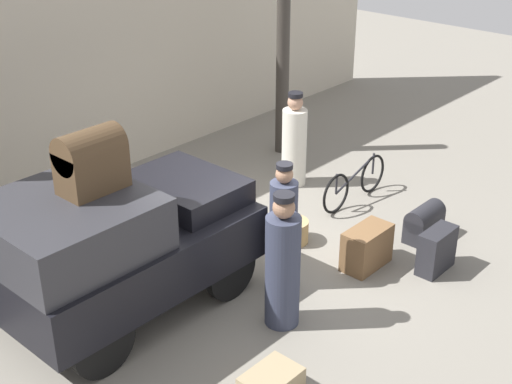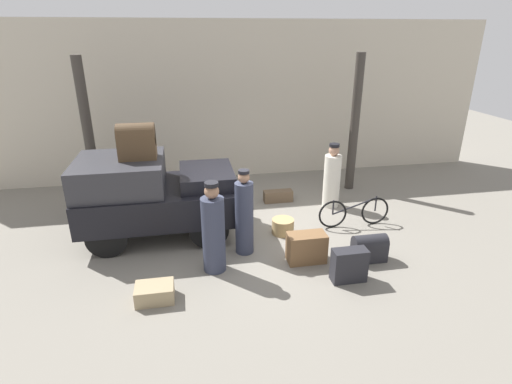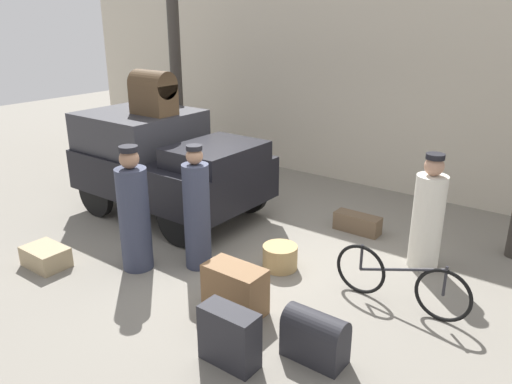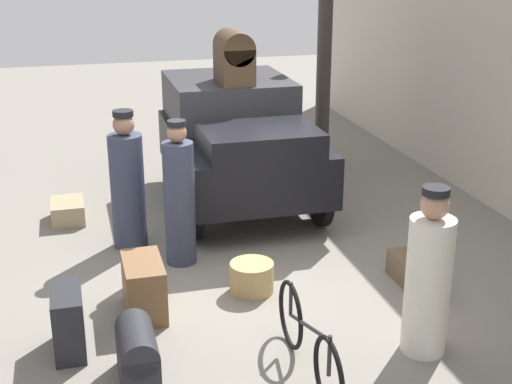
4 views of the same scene
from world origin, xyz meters
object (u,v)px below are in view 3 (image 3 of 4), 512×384
object	(u,v)px
trunk_on_truck_roof	(153,92)
porter_lifting_near_truck	(197,213)
truck	(165,160)
wicker_basket	(280,257)
porter_standing_middle	(134,215)
suitcase_small_leather	(235,289)
trunk_umber_medium	(357,223)
conductor_in_dark_uniform	(428,217)
trunk_wicker_pale	(46,257)
trunk_large_brown	(229,337)
bicycle	(400,281)
trunk_barrel_dark	(315,336)

from	to	relation	value
trunk_on_truck_roof	porter_lifting_near_truck	bearing A→B (deg)	-29.72
truck	wicker_basket	xyz separation A→B (m)	(2.77, -0.53, -0.80)
porter_standing_middle	suitcase_small_leather	world-z (taller)	porter_standing_middle
wicker_basket	porter_lifting_near_truck	distance (m)	1.30
porter_standing_middle	trunk_umber_medium	bearing A→B (deg)	56.83
conductor_in_dark_uniform	truck	bearing A→B (deg)	-170.31
wicker_basket	trunk_wicker_pale	world-z (taller)	wicker_basket
suitcase_small_leather	trunk_large_brown	world-z (taller)	trunk_large_brown
porter_standing_middle	trunk_large_brown	xyz separation A→B (m)	(2.32, -0.79, -0.49)
truck	suitcase_small_leather	bearing A→B (deg)	-30.32
bicycle	trunk_umber_medium	bearing A→B (deg)	128.94
trunk_umber_medium	suitcase_small_leather	bearing A→B (deg)	-92.82
truck	trunk_on_truck_roof	bearing A→B (deg)	180.00
wicker_basket	trunk_on_truck_roof	xyz separation A→B (m)	(-2.96, 0.53, 1.95)
suitcase_small_leather	porter_lifting_near_truck	bearing A→B (deg)	153.09
trunk_barrel_dark	trunk_on_truck_roof	xyz separation A→B (m)	(-4.34, 1.91, 1.84)
bicycle	trunk_on_truck_roof	bearing A→B (deg)	174.49
conductor_in_dark_uniform	porter_standing_middle	bearing A→B (deg)	-142.59
trunk_large_brown	trunk_umber_medium	bearing A→B (deg)	96.18
conductor_in_dark_uniform	trunk_umber_medium	xyz separation A→B (m)	(-1.26, 0.51, -0.59)
porter_standing_middle	trunk_barrel_dark	world-z (taller)	porter_standing_middle
suitcase_small_leather	trunk_umber_medium	xyz separation A→B (m)	(0.15, 2.96, -0.14)
porter_standing_middle	conductor_in_dark_uniform	world-z (taller)	porter_standing_middle
porter_lifting_near_truck	trunk_wicker_pale	xyz separation A→B (m)	(-1.71, -1.29, -0.66)
porter_standing_middle	trunk_wicker_pale	bearing A→B (deg)	-144.68
trunk_umber_medium	conductor_in_dark_uniform	bearing A→B (deg)	-22.06
truck	porter_standing_middle	xyz separation A→B (m)	(1.16, -1.69, -0.18)
porter_standing_middle	trunk_barrel_dark	bearing A→B (deg)	-4.30
truck	porter_standing_middle	bearing A→B (deg)	-55.47
porter_standing_middle	trunk_umber_medium	world-z (taller)	porter_standing_middle
trunk_large_brown	trunk_umber_medium	distance (m)	3.76
wicker_basket	trunk_on_truck_roof	bearing A→B (deg)	169.94
trunk_umber_medium	porter_lifting_near_truck	bearing A→B (deg)	-117.89
trunk_wicker_pale	truck	bearing A→B (deg)	92.29
conductor_in_dark_uniform	trunk_on_truck_roof	bearing A→B (deg)	-170.73
conductor_in_dark_uniform	trunk_umber_medium	distance (m)	1.48
wicker_basket	trunk_umber_medium	distance (m)	1.80
wicker_basket	trunk_wicker_pale	size ratio (longest dim) A/B	0.77
bicycle	trunk_umber_medium	xyz separation A→B (m)	(-1.37, 1.70, -0.19)
conductor_in_dark_uniform	trunk_large_brown	xyz separation A→B (m)	(-0.85, -3.22, -0.43)
wicker_basket	trunk_on_truck_roof	world-z (taller)	trunk_on_truck_roof
conductor_in_dark_uniform	trunk_wicker_pale	distance (m)	5.33
suitcase_small_leather	truck	bearing A→B (deg)	149.68
trunk_barrel_dark	porter_standing_middle	bearing A→B (deg)	175.70
truck	bicycle	world-z (taller)	truck
truck	trunk_barrel_dark	bearing A→B (deg)	-24.77
conductor_in_dark_uniform	suitcase_small_leather	xyz separation A→B (m)	(-1.40, -2.46, -0.45)
trunk_umber_medium	trunk_on_truck_roof	distance (m)	4.02
trunk_barrel_dark	trunk_large_brown	world-z (taller)	trunk_large_brown
trunk_barrel_dark	trunk_large_brown	distance (m)	0.87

